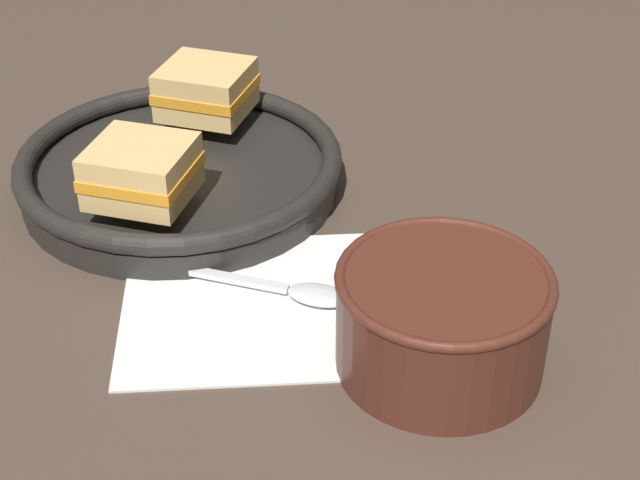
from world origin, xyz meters
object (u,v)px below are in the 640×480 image
Objects in this scene: soup_bowl at (442,315)px; spoon at (293,290)px; skillet at (180,170)px; sandwich_near_right at (141,171)px; sandwich_near_left at (206,89)px.

spoon is (-0.09, 0.09, -0.04)m from soup_bowl.
sandwich_near_right reaches higher than skillet.
skillet reaches higher than spoon.
soup_bowl is 1.42× the size of sandwich_near_right.
sandwich_near_right is (-0.03, -0.07, 0.04)m from skillet.
sandwich_near_left is at bearing 67.89° from skillet.
sandwich_near_left and sandwich_near_right have the same top height.
skillet is 2.75× the size of sandwich_near_left.
spoon is at bearing -78.60° from sandwich_near_left.
sandwich_near_left is (0.03, 0.07, 0.04)m from skillet.
spoon is 0.16m from sandwich_near_right.
soup_bowl is 0.37m from sandwich_near_left.
sandwich_near_left is (-0.14, 0.34, 0.02)m from soup_bowl.
sandwich_near_right is at bearing 136.54° from soup_bowl.
spoon is at bearing 135.71° from soup_bowl.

